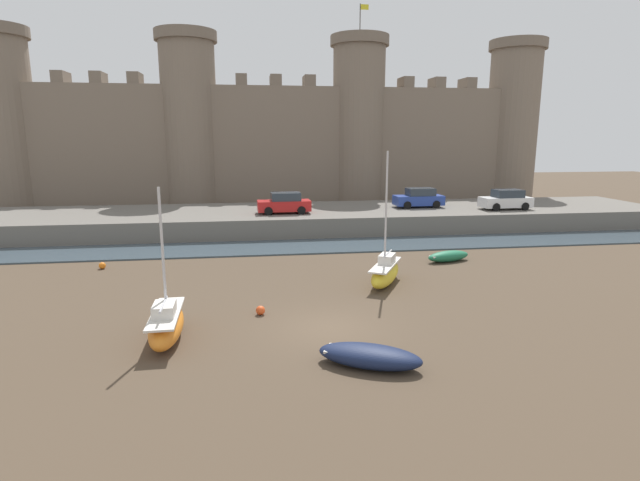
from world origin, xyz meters
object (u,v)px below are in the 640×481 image
Objects in this scene: rowboat_near_channel_left at (448,256)px; rowboat_foreground_left at (370,356)px; mooring_buoy_mid_mud at (260,310)px; mooring_buoy_off_centre at (102,266)px; car_quay_east at (419,198)px; sailboat_near_channel_right at (166,324)px; car_quay_centre_east at (284,203)px; sailboat_midflat_left at (385,272)px; car_quay_west at (506,200)px.

rowboat_near_channel_left is 0.81× the size of rowboat_foreground_left.
mooring_buoy_off_centre is at bearing 134.85° from mooring_buoy_mid_mud.
mooring_buoy_mid_mud is 0.09× the size of car_quay_east.
car_quay_centre_east is (5.89, 20.52, 1.70)m from sailboat_near_channel_right.
rowboat_near_channel_left is (15.05, 9.88, -0.29)m from sailboat_near_channel_right.
car_quay_centre_east is at bearing 105.53° from sailboat_midflat_left.
car_quay_centre_east is 1.00× the size of car_quay_west.
mooring_buoy_off_centre is (-20.32, 1.15, -0.15)m from rowboat_near_channel_left.
sailboat_midflat_left is at bearing -141.17° from rowboat_near_channel_left.
rowboat_foreground_left is 18.77m from mooring_buoy_off_centre.
mooring_buoy_mid_mud reaches higher than mooring_buoy_off_centre.
sailboat_near_channel_right is 1.89× the size of rowboat_near_channel_left.
rowboat_near_channel_left is 6.51m from sailboat_midflat_left.
sailboat_midflat_left reaches higher than mooring_buoy_off_centre.
rowboat_near_channel_left is at bearing -131.55° from car_quay_west.
car_quay_centre_east is at bearing 178.73° from car_quay_west.
sailboat_near_channel_right is 14.48× the size of mooring_buoy_mid_mud.
rowboat_foreground_left reaches higher than mooring_buoy_mid_mud.
sailboat_midflat_left is 1.63× the size of car_quay_west.
sailboat_midflat_left reaches higher than mooring_buoy_mid_mud.
sailboat_near_channel_right is 21.41m from car_quay_centre_east.
rowboat_foreground_left is (-8.08, -13.09, 0.03)m from rowboat_near_channel_left.
mooring_buoy_mid_mud is (-6.46, -3.61, -0.45)m from sailboat_midflat_left.
car_quay_centre_east is 18.23m from car_quay_west.
car_quay_west is (6.70, -2.17, 0.00)m from car_quay_east.
car_quay_west is (18.22, -0.40, 0.00)m from car_quay_centre_east.
sailboat_near_channel_right is at bearing 155.30° from rowboat_foreground_left.
sailboat_near_channel_right reaches higher than rowboat_foreground_left.
car_quay_east is at bearing 51.99° from sailboat_near_channel_right.
sailboat_midflat_left is at bearing 30.19° from sailboat_near_channel_right.
mooring_buoy_off_centre is 0.09× the size of car_quay_centre_east.
mooring_buoy_off_centre is at bearing 161.09° from sailboat_midflat_left.
sailboat_near_channel_right is 0.84× the size of sailboat_midflat_left.
rowboat_foreground_left is at bearing -112.29° from car_quay_east.
rowboat_near_channel_left is at bearing -100.80° from car_quay_east.
rowboat_foreground_left reaches higher than mooring_buoy_off_centre.
rowboat_near_channel_left is 14.17m from car_quay_centre_east.
rowboat_near_channel_left is 12.77m from car_quay_east.
rowboat_near_channel_left is 0.72× the size of car_quay_west.
rowboat_near_channel_left is at bearing -3.23° from mooring_buoy_off_centre.
mooring_buoy_mid_mud is at bearing -97.37° from car_quay_centre_east.
car_quay_east is at bearing 162.09° from car_quay_west.
mooring_buoy_off_centre is at bearing 176.77° from rowboat_near_channel_left.
mooring_buoy_off_centre is at bearing -162.83° from car_quay_west.
rowboat_foreground_left is 27.61m from car_quay_east.
rowboat_foreground_left is 9.46× the size of mooring_buoy_mid_mud.
mooring_buoy_off_centre is 0.09× the size of car_quay_east.
car_quay_centre_east is (11.16, 9.48, 2.14)m from mooring_buoy_off_centre.
sailboat_near_channel_right is at bearing -64.44° from mooring_buoy_off_centre.
car_quay_west reaches higher than rowboat_near_channel_left.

